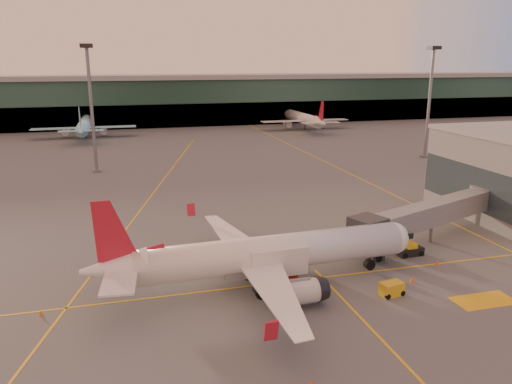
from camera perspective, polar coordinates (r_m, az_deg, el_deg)
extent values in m
plane|color=#4C4F54|center=(48.49, 4.33, -12.74)|extent=(600.00, 600.00, 0.00)
cube|color=gold|center=(52.73, 2.49, -10.34)|extent=(80.00, 0.25, 0.01)
cube|color=gold|center=(88.42, -11.71, -0.19)|extent=(31.30, 115.98, 0.01)
cube|color=gold|center=(121.22, 6.67, 4.05)|extent=(0.25, 160.00, 0.01)
cube|color=gold|center=(44.06, 14.38, -16.24)|extent=(0.25, 30.00, 0.01)
cube|color=gold|center=(53.84, 24.61, -11.21)|extent=(6.00, 3.00, 0.01)
cube|color=#19382D|center=(183.57, -10.80, 10.04)|extent=(400.00, 18.00, 16.00)
cube|color=gray|center=(183.09, -10.94, 12.78)|extent=(400.00, 20.00, 1.60)
cube|color=black|center=(175.50, -10.50, 8.53)|extent=(400.00, 1.00, 8.00)
cube|color=#2D3D47|center=(77.45, 23.36, 0.59)|extent=(0.30, 21.60, 6.00)
cylinder|color=slate|center=(107.00, -18.25, 8.76)|extent=(0.70, 0.70, 25.00)
cube|color=black|center=(106.58, -18.82, 15.55)|extent=(2.40, 2.40, 0.80)
cube|color=slate|center=(108.82, -17.74, 2.34)|extent=(1.60, 1.60, 0.50)
cylinder|color=slate|center=(124.30, 19.17, 9.42)|extent=(0.70, 0.70, 25.00)
cube|color=black|center=(123.94, 19.68, 15.26)|extent=(2.40, 2.40, 0.80)
cube|color=slate|center=(125.87, 18.71, 3.87)|extent=(1.60, 1.60, 0.50)
cylinder|color=white|center=(50.92, 1.99, -6.91)|extent=(27.89, 4.70, 3.56)
sphere|color=white|center=(56.83, 15.35, -5.10)|extent=(3.49, 3.49, 3.49)
cube|color=black|center=(57.23, 16.24, -4.55)|extent=(1.70, 2.38, 0.62)
cone|color=white|center=(48.24, -15.92, -8.43)|extent=(6.23, 3.63, 3.39)
cube|color=white|center=(45.41, -15.34, -9.76)|extent=(3.43, 6.01, 0.18)
cylinder|color=silver|center=(47.32, 5.00, -11.32)|extent=(3.82, 2.47, 2.32)
cylinder|color=black|center=(49.42, 0.62, -11.10)|extent=(1.65, 1.31, 1.60)
cylinder|color=black|center=(49.21, 0.62, -10.59)|extent=(0.32, 0.32, 0.98)
cube|color=white|center=(51.03, -15.68, -7.00)|extent=(3.87, 6.18, 0.18)
cylinder|color=silver|center=(56.61, 0.78, -6.75)|extent=(3.82, 2.47, 2.32)
cylinder|color=black|center=(53.43, -0.96, -9.03)|extent=(1.65, 1.31, 1.60)
cylinder|color=black|center=(53.24, -0.96, -8.55)|extent=(0.32, 0.32, 0.98)
cube|color=slate|center=(51.05, 0.90, -8.25)|extent=(8.91, 3.21, 1.43)
cylinder|color=black|center=(56.45, 12.82, -8.08)|extent=(1.15, 0.76, 1.12)
cube|color=slate|center=(66.50, 19.52, -2.26)|extent=(24.04, 11.43, 2.70)
cube|color=#2D3035|center=(57.72, 12.62, -4.30)|extent=(4.40, 4.40, 3.00)
cube|color=#2D3035|center=(60.04, 13.36, -6.29)|extent=(1.60, 2.40, 2.40)
cylinder|color=black|center=(59.44, 13.82, -7.37)|extent=(0.80, 0.40, 0.80)
cylinder|color=black|center=(61.23, 12.82, -6.64)|extent=(0.80, 0.40, 0.80)
cylinder|color=slate|center=(67.26, 19.33, -4.36)|extent=(0.50, 0.50, 2.56)
cylinder|color=slate|center=(76.82, 24.74, -0.55)|extent=(4.40, 4.40, 3.00)
cylinder|color=slate|center=(77.49, 24.54, -2.39)|extent=(2.40, 2.40, 2.56)
cube|color=#A12417|center=(51.39, 2.65, -10.11)|extent=(3.35, 2.58, 1.52)
cube|color=silver|center=(50.34, 2.35, -7.70)|extent=(5.99, 2.80, 2.84)
cylinder|color=black|center=(49.93, 1.14, -11.26)|extent=(0.93, 0.40, 0.91)
cylinder|color=black|center=(51.12, 5.08, -10.67)|extent=(0.93, 0.40, 0.91)
cube|color=gold|center=(51.64, 15.23, -10.63)|extent=(2.43, 1.71, 1.34)
cylinder|color=black|center=(50.89, 14.83, -11.48)|extent=(0.60, 0.37, 0.56)
cylinder|color=black|center=(51.98, 16.37, -11.02)|extent=(0.60, 0.37, 0.56)
cube|color=black|center=(62.32, 17.13, -6.47)|extent=(3.12, 1.76, 0.99)
cube|color=gold|center=(62.09, 17.18, -5.89)|extent=(1.32, 1.49, 0.81)
cylinder|color=black|center=(61.25, 16.67, -6.99)|extent=(0.64, 0.30, 0.63)
cylinder|color=black|center=(62.45, 18.31, -6.69)|extent=(0.64, 0.30, 0.63)
cone|color=#F05C0C|center=(60.58, 20.06, -7.58)|extent=(0.40, 0.40, 0.52)
cube|color=#F05C0C|center=(60.67, 20.03, -7.79)|extent=(0.35, 0.35, 0.03)
cone|color=#F05C0C|center=(50.43, -23.39, -12.57)|extent=(0.38, 0.38, 0.48)
cube|color=#F05C0C|center=(50.53, -23.36, -12.80)|extent=(0.33, 0.33, 0.03)
cone|color=#F05C0C|center=(37.90, 6.22, -20.92)|extent=(0.49, 0.49, 0.63)
cone|color=#F05C0C|center=(67.35, -3.11, -4.36)|extent=(0.49, 0.49, 0.63)
cube|color=#F05C0C|center=(67.45, -3.11, -4.60)|extent=(0.43, 0.43, 0.03)
cone|color=#F05C0C|center=(55.28, 17.42, -9.49)|extent=(0.46, 0.46, 0.58)
cube|color=#F05C0C|center=(55.39, 17.40, -9.75)|extent=(0.40, 0.40, 0.03)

